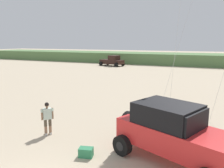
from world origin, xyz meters
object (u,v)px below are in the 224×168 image
jeep (173,132)px  cooler_box (86,152)px  distant_pickup (112,61)px  person_watching (47,117)px

jeep → cooler_box: jeep is taller
jeep → cooler_box: (-3.22, -1.08, -1.01)m
jeep → distant_pickup: size_ratio=1.01×
distant_pickup → jeep: bearing=-62.2°
person_watching → cooler_box: 3.21m
cooler_box → distant_pickup: bearing=97.5°
jeep → person_watching: size_ratio=3.00×
jeep → distant_pickup: 35.58m
cooler_box → distant_pickup: size_ratio=0.11×
jeep → cooler_box: 3.54m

